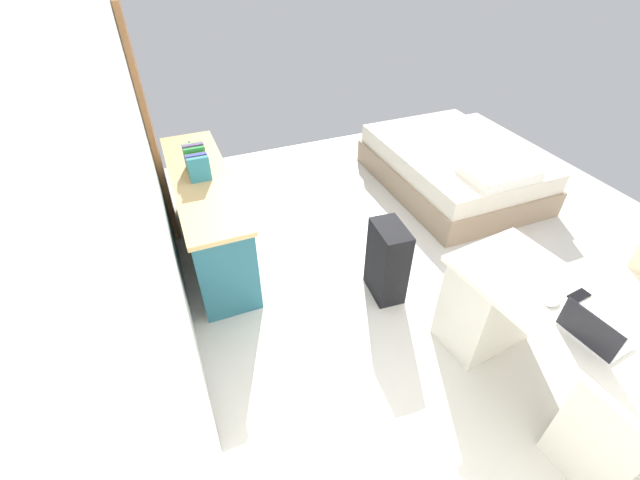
% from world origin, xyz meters
% --- Properties ---
extents(ground_plane, '(5.65, 5.65, 0.00)m').
position_xyz_m(ground_plane, '(0.00, 0.00, 0.00)').
color(ground_plane, beige).
extents(wall_back, '(4.65, 0.10, 2.64)m').
position_xyz_m(wall_back, '(0.00, 2.01, 1.32)').
color(wall_back, silver).
rests_on(wall_back, ground_plane).
extents(door_wooden, '(0.88, 0.05, 2.04)m').
position_xyz_m(door_wooden, '(1.77, 1.93, 1.02)').
color(door_wooden, '#936038').
rests_on(door_wooden, ground_plane).
extents(desk, '(1.50, 0.81, 0.75)m').
position_xyz_m(desk, '(-1.22, -0.06, 0.39)').
color(desk, silver).
rests_on(desk, ground_plane).
extents(credenza, '(1.80, 0.48, 0.78)m').
position_xyz_m(credenza, '(1.03, 1.63, 0.39)').
color(credenza, '#235B6B').
rests_on(credenza, ground_plane).
extents(bed, '(1.90, 1.40, 0.58)m').
position_xyz_m(bed, '(1.15, -1.09, 0.24)').
color(bed, gray).
rests_on(bed, ground_plane).
extents(suitcase_black, '(0.38, 0.25, 0.66)m').
position_xyz_m(suitcase_black, '(-0.05, 0.43, 0.33)').
color(suitcase_black, black).
rests_on(suitcase_black, ground_plane).
extents(laptop, '(0.33, 0.25, 0.21)m').
position_xyz_m(laptop, '(-1.40, 0.01, 0.80)').
color(laptop, '#B7B7BC').
rests_on(laptop, desk).
extents(computer_mouse, '(0.07, 0.11, 0.03)m').
position_xyz_m(computer_mouse, '(-1.13, -0.00, 0.76)').
color(computer_mouse, white).
rests_on(computer_mouse, desk).
extents(cell_phone_by_mouse, '(0.08, 0.14, 0.01)m').
position_xyz_m(cell_phone_by_mouse, '(-1.15, -0.20, 0.75)').
color(cell_phone_by_mouse, black).
rests_on(cell_phone_by_mouse, desk).
extents(book_row, '(0.32, 0.17, 0.23)m').
position_xyz_m(book_row, '(1.10, 1.63, 0.88)').
color(book_row, teal).
rests_on(book_row, credenza).
extents(figurine_small, '(0.08, 0.08, 0.11)m').
position_xyz_m(figurine_small, '(1.54, 1.63, 0.83)').
color(figurine_small, '#4C7FBF').
rests_on(figurine_small, credenza).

